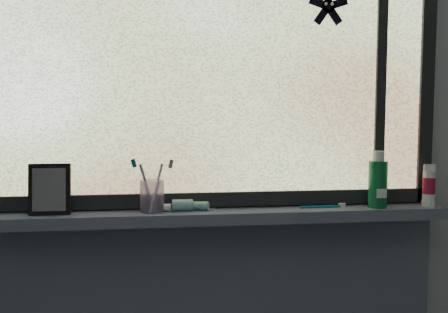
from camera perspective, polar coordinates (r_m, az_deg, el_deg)
name	(u,v)px	position (r m, az deg, el deg)	size (l,w,h in m)	color
wall_back	(213,142)	(1.76, -1.26, 1.70)	(3.00, 0.01, 2.50)	#9EA3A8
windowsill	(215,216)	(1.72, -0.98, -6.81)	(1.62, 0.14, 0.04)	#545A70
window_pane	(214,61)	(1.74, -1.20, 10.89)	(1.50, 0.01, 1.00)	silver
frame_bottom	(214,199)	(1.75, -1.16, -4.89)	(1.60, 0.03, 0.05)	black
frame_right	(427,63)	(1.98, 22.14, 9.83)	(0.05, 0.03, 1.10)	black
frame_mullion	(381,63)	(1.90, 17.46, 10.18)	(0.04, 0.03, 1.00)	black
starfish_sticker	(328,7)	(1.84, 11.83, 16.43)	(0.15, 0.02, 0.15)	black
vanity_mirror	(50,189)	(1.73, -19.30, -3.54)	(0.13, 0.07, 0.17)	black
toothpaste_tube	(189,205)	(1.71, -3.97, -5.55)	(0.22, 0.05, 0.04)	silver
toothbrush_cup	(152,196)	(1.70, -8.23, -4.49)	(0.08, 0.08, 0.11)	#C5ABE3
toothbrush_lying	(320,206)	(1.79, 10.93, -5.58)	(0.18, 0.02, 0.01)	#0C546D
mouthwash_bottle	(378,179)	(1.83, 17.18, -2.51)	(0.07, 0.07, 0.16)	#1B9053
cream_tube	(429,184)	(1.93, 22.38, -2.89)	(0.04, 0.04, 0.11)	silver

